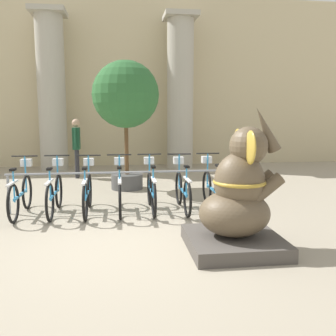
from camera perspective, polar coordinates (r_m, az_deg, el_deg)
The scene contains 15 objects.
ground_plane at distance 5.55m, azimuth -7.51°, elevation -11.51°, with size 60.00×60.00×0.00m, color #9E937F.
building_facade at distance 13.87m, azimuth -7.75°, elevation 12.87°, with size 20.00×0.20×6.00m.
column_left at distance 13.02m, azimuth -17.33°, elevation 11.22°, with size 1.12×1.12×5.16m.
column_right at distance 13.01m, azimuth 1.88°, elevation 11.59°, with size 1.12×1.12×5.16m.
bike_rack at distance 7.28m, azimuth -7.38°, elevation -1.71°, with size 4.23×0.05×0.77m.
bicycle_0 at distance 7.44m, azimuth -21.50°, elevation -3.60°, with size 0.48×1.67×1.07m.
bicycle_1 at distance 7.33m, azimuth -16.88°, elevation -3.55°, with size 0.48×1.67×1.07m.
bicycle_2 at distance 7.21m, azimuth -12.17°, elevation -3.57°, with size 0.48×1.67×1.07m.
bicycle_3 at distance 7.21m, azimuth -7.35°, elevation -3.44°, with size 0.48×1.67×1.07m.
bicycle_4 at distance 7.26m, azimuth -2.56°, elevation -3.31°, with size 0.48×1.67×1.07m.
bicycle_5 at distance 7.29m, azimuth 2.22°, elevation -3.26°, with size 0.48×1.67×1.07m.
bicycle_6 at distance 7.46m, azimuth 6.76°, elevation -3.05°, with size 0.48×1.67×1.07m.
elephant_statue at distance 5.25m, azimuth 10.62°, elevation -5.10°, with size 1.28×1.28×1.99m.
person_pedestrian at distance 11.23m, azimuth -13.78°, elevation 3.77°, with size 0.23×0.47×1.72m.
potted_tree at distance 9.30m, azimuth -6.46°, elevation 10.41°, with size 1.63×1.63×3.15m.
Camera 1 is at (0.04, -5.22, 1.87)m, focal length 40.00 mm.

